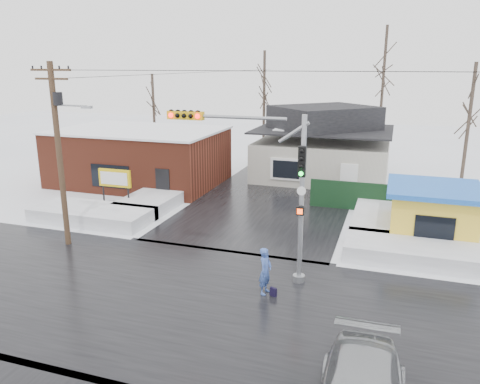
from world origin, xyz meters
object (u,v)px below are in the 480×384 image
(marquee_sign, at_px, (115,179))
(traffic_signal, at_px, (264,174))
(pedestrian, at_px, (265,271))
(kiosk, at_px, (432,213))
(utility_pole, at_px, (59,145))

(marquee_sign, bearing_deg, traffic_signal, -29.72)
(traffic_signal, height_order, marquee_sign, traffic_signal)
(marquee_sign, relative_size, pedestrian, 1.33)
(traffic_signal, relative_size, pedestrian, 3.65)
(kiosk, bearing_deg, pedestrian, -127.86)
(traffic_signal, distance_m, marquee_sign, 13.42)
(traffic_signal, xyz_separation_m, marquee_sign, (-11.43, 6.53, -2.62))
(marquee_sign, height_order, pedestrian, marquee_sign)
(marquee_sign, xyz_separation_m, kiosk, (18.50, 0.50, -0.46))
(traffic_signal, distance_m, pedestrian, 3.89)
(utility_pole, relative_size, marquee_sign, 3.53)
(utility_pole, relative_size, pedestrian, 4.70)
(utility_pole, distance_m, kiosk, 18.95)
(marquee_sign, bearing_deg, kiosk, 1.55)
(traffic_signal, distance_m, kiosk, 10.43)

